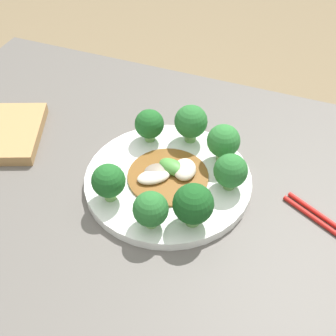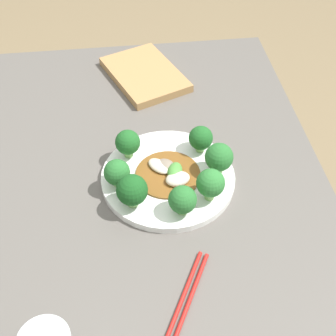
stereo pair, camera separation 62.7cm
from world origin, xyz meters
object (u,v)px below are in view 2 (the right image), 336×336
broccoli_north (117,173)px  broccoli_northeast (128,143)px  broccoli_southwest (211,183)px  stirfry_center (170,173)px  broccoli_south (219,158)px  broccoli_southeast (201,138)px  broccoli_west (183,200)px  cutting_board (145,74)px  broccoli_northwest (132,190)px  plate (168,178)px  chopsticks (183,308)px

broccoli_north → broccoli_northeast: (0.08, -0.03, 0.00)m
broccoli_southwest → stirfry_center: size_ratio=0.52×
broccoli_northeast → broccoli_south: size_ratio=0.92×
broccoli_southeast → broccoli_west: size_ratio=0.97×
cutting_board → broccoli_southeast: bearing=-163.0°
broccoli_northeast → broccoli_northwest: 0.13m
plate → chopsticks: bearing=177.8°
cutting_board → broccoli_southwest: bearing=-168.6°
broccoli_west → broccoli_northeast: (0.16, 0.09, 0.00)m
broccoli_north → broccoli_west: 0.14m
broccoli_west → chopsticks: broccoli_west is taller
broccoli_west → chopsticks: (-0.19, 0.03, -0.05)m
stirfry_center → chopsticks: (-0.28, 0.01, -0.02)m
broccoli_southwest → broccoli_south: 0.07m
broccoli_northeast → broccoli_south: broccoli_south is taller
broccoli_south → stirfry_center: bearing=88.6°
plate → chopsticks: 0.28m
broccoli_west → chopsticks: 0.19m
plate → broccoli_northeast: 0.11m
broccoli_north → broccoli_northwest: (-0.05, -0.03, 0.01)m
broccoli_northwest → broccoli_south: 0.19m
broccoli_west → stirfry_center: size_ratio=0.47×
broccoli_west → broccoli_northeast: size_ratio=0.97×
broccoli_west → broccoli_northwest: broccoli_northwest is taller
broccoli_southeast → broccoli_southwest: (-0.13, 0.00, 0.01)m
plate → broccoli_north: size_ratio=4.52×
stirfry_center → broccoli_west: bearing=-173.2°
chopsticks → broccoli_north: bearing=18.3°
broccoli_southwest → chopsticks: bearing=159.1°
broccoli_west → broccoli_southwest: size_ratio=0.90×
plate → broccoli_southeast: 0.11m
broccoli_west → plate: bearing=8.7°
plate → broccoli_northeast: size_ratio=4.25×
plate → broccoli_west: bearing=-171.3°
broccoli_north → stirfry_center: size_ratio=0.46×
broccoli_southwest → broccoli_southeast: bearing=-2.0°
broccoli_south → chopsticks: bearing=158.3°
broccoli_west → broccoli_northwest: bearing=71.8°
broccoli_north → broccoli_northwest: 0.06m
chopsticks → broccoli_southeast: bearing=-14.1°
broccoli_northwest → broccoli_west: bearing=-108.2°
broccoli_southeast → stirfry_center: bearing=131.3°
broccoli_west → broccoli_northeast: 0.18m
broccoli_northwest → chopsticks: size_ratio=0.34×
plate → broccoli_south: broccoli_south is taller
broccoli_northeast → cutting_board: 0.30m
broccoli_southeast → stirfry_center: size_ratio=0.46×
broccoli_southwest → broccoli_south: size_ratio=0.99×
broccoli_west → stirfry_center: bearing=6.8°
broccoli_northwest → stirfry_center: broccoli_northwest is taller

